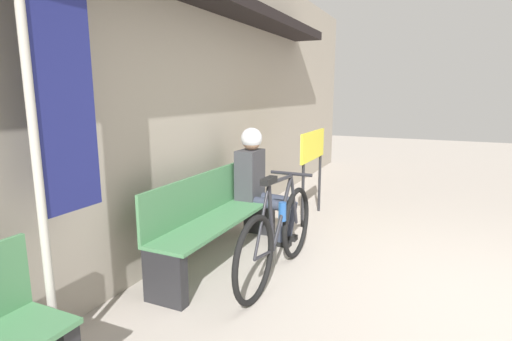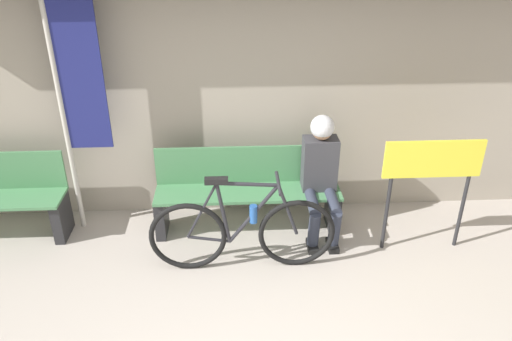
# 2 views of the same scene
# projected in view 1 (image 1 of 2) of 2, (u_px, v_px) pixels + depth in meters

# --- Properties ---
(ground_plane) EXTENTS (24.00, 24.00, 0.00)m
(ground_plane) POSITION_uv_depth(u_px,v_px,m) (461.00, 308.00, 3.03)
(ground_plane) COLOR #ADA399
(storefront_wall) EXTENTS (12.00, 0.56, 3.20)m
(storefront_wall) POSITION_uv_depth(u_px,v_px,m) (175.00, 87.00, 3.76)
(storefront_wall) COLOR #9E9384
(storefront_wall) RESTS_ON ground_plane
(park_bench_near) EXTENTS (1.85, 0.42, 0.86)m
(park_bench_near) POSITION_uv_depth(u_px,v_px,m) (216.00, 220.00, 3.82)
(park_bench_near) COLOR #477F51
(park_bench_near) RESTS_ON ground_plane
(bicycle) EXTENTS (1.68, 0.40, 0.94)m
(bicycle) POSITION_uv_depth(u_px,v_px,m) (278.00, 235.00, 3.49)
(bicycle) COLOR black
(bicycle) RESTS_ON ground_plane
(person_seated) EXTENTS (0.34, 0.63, 1.24)m
(person_seated) POSITION_uv_depth(u_px,v_px,m) (258.00, 176.00, 4.36)
(person_seated) COLOR #2D3342
(person_seated) RESTS_ON ground_plane
(banner_pole) EXTENTS (0.45, 0.05, 2.37)m
(banner_pole) POSITION_uv_depth(u_px,v_px,m) (56.00, 115.00, 2.26)
(banner_pole) COLOR #B7B2A8
(banner_pole) RESTS_ON ground_plane
(signboard) EXTENTS (0.91, 0.04, 1.14)m
(signboard) POSITION_uv_depth(u_px,v_px,m) (313.00, 153.00, 5.05)
(signboard) COLOR #232326
(signboard) RESTS_ON ground_plane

